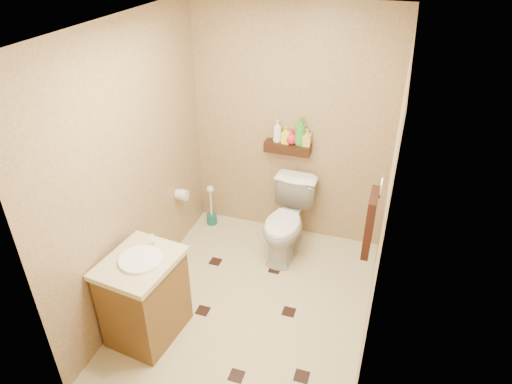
% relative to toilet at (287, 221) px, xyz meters
% --- Properties ---
extents(ground, '(2.50, 2.50, 0.00)m').
position_rel_toilet_xyz_m(ground, '(-0.10, -0.83, -0.38)').
color(ground, '#C8BC92').
rests_on(ground, ground).
extents(wall_back, '(2.00, 0.04, 2.40)m').
position_rel_toilet_xyz_m(wall_back, '(-0.10, 0.42, 0.82)').
color(wall_back, tan).
rests_on(wall_back, ground).
extents(wall_front, '(2.00, 0.04, 2.40)m').
position_rel_toilet_xyz_m(wall_front, '(-0.10, -2.08, 0.82)').
color(wall_front, tan).
rests_on(wall_front, ground).
extents(wall_left, '(0.04, 2.50, 2.40)m').
position_rel_toilet_xyz_m(wall_left, '(-1.10, -0.83, 0.82)').
color(wall_left, tan).
rests_on(wall_left, ground).
extents(wall_right, '(0.04, 2.50, 2.40)m').
position_rel_toilet_xyz_m(wall_right, '(0.90, -0.83, 0.82)').
color(wall_right, tan).
rests_on(wall_right, ground).
extents(ceiling, '(2.00, 2.50, 0.02)m').
position_rel_toilet_xyz_m(ceiling, '(-0.10, -0.83, 2.02)').
color(ceiling, white).
rests_on(ceiling, wall_back).
extents(wall_shelf, '(0.46, 0.14, 0.10)m').
position_rel_toilet_xyz_m(wall_shelf, '(-0.10, 0.34, 0.64)').
color(wall_shelf, '#371D0F').
rests_on(wall_shelf, wall_back).
extents(floor_accents, '(1.24, 1.37, 0.01)m').
position_rel_toilet_xyz_m(floor_accents, '(-0.06, -0.92, -0.38)').
color(floor_accents, black).
rests_on(floor_accents, ground).
extents(toilet, '(0.45, 0.76, 0.76)m').
position_rel_toilet_xyz_m(toilet, '(0.00, 0.00, 0.00)').
color(toilet, white).
rests_on(toilet, ground).
extents(vanity, '(0.58, 0.67, 0.87)m').
position_rel_toilet_xyz_m(vanity, '(-0.80, -1.38, 0.01)').
color(vanity, brown).
rests_on(vanity, ground).
extents(toilet_brush, '(0.11, 0.11, 0.49)m').
position_rel_toilet_xyz_m(toilet_brush, '(-0.92, 0.24, -0.21)').
color(toilet_brush, '#175C55').
rests_on(toilet_brush, ground).
extents(towel_ring, '(0.12, 0.30, 0.76)m').
position_rel_toilet_xyz_m(towel_ring, '(0.81, -0.58, 0.57)').
color(towel_ring, silver).
rests_on(towel_ring, wall_right).
extents(toilet_paper, '(0.12, 0.11, 0.12)m').
position_rel_toilet_xyz_m(toilet_paper, '(-1.04, -0.18, 0.22)').
color(toilet_paper, silver).
rests_on(toilet_paper, wall_left).
extents(bottle_a, '(0.12, 0.12, 0.23)m').
position_rel_toilet_xyz_m(bottle_a, '(-0.21, 0.34, 0.80)').
color(bottle_a, white).
rests_on(bottle_a, wall_shelf).
extents(bottle_b, '(0.08, 0.08, 0.17)m').
position_rel_toilet_xyz_m(bottle_b, '(-0.12, 0.34, 0.78)').
color(bottle_b, yellow).
rests_on(bottle_b, wall_shelf).
extents(bottle_c, '(0.17, 0.17, 0.15)m').
position_rel_toilet_xyz_m(bottle_c, '(-0.07, 0.34, 0.77)').
color(bottle_c, red).
rests_on(bottle_c, wall_shelf).
extents(bottle_d, '(0.14, 0.14, 0.28)m').
position_rel_toilet_xyz_m(bottle_d, '(0.02, 0.34, 0.83)').
color(bottle_d, green).
rests_on(bottle_d, wall_shelf).
extents(bottle_e, '(0.08, 0.08, 0.18)m').
position_rel_toilet_xyz_m(bottle_e, '(0.08, 0.34, 0.78)').
color(bottle_e, gold).
rests_on(bottle_e, wall_shelf).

